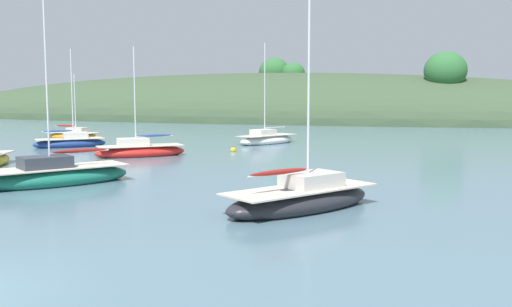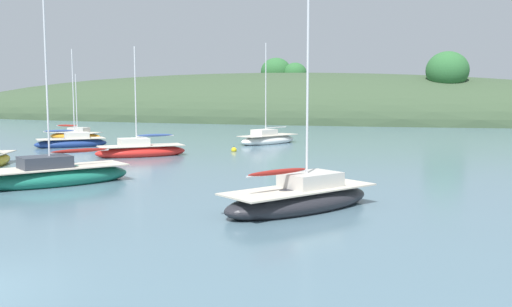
% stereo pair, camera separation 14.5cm
% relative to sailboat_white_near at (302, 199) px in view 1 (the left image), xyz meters
% --- Properties ---
extents(far_shoreline_hill, '(150.00, 36.00, 20.30)m').
position_rel_sailboat_white_near_xyz_m(far_shoreline_hill, '(-29.81, 77.04, -0.38)').
color(far_shoreline_hill, '#384C33').
rests_on(far_shoreline_hill, ground).
extents(sailboat_white_near, '(5.78, 7.24, 9.36)m').
position_rel_sailboat_white_near_xyz_m(sailboat_white_near, '(0.00, 0.00, 0.00)').
color(sailboat_white_near, '#232328').
rests_on(sailboat_white_near, ground).
extents(sailboat_blue_center, '(6.37, 6.24, 8.23)m').
position_rel_sailboat_white_near_xyz_m(sailboat_blue_center, '(-16.19, 14.62, -0.02)').
color(sailboat_blue_center, red).
rests_on(sailboat_blue_center, ground).
extents(sailboat_black_sloop, '(5.72, 5.88, 8.68)m').
position_rel_sailboat_white_near_xyz_m(sailboat_black_sloop, '(-25.88, 19.13, -0.04)').
color(sailboat_black_sloop, navy).
rests_on(sailboat_black_sloop, ground).
extents(sailboat_red_portside, '(4.86, 7.02, 9.49)m').
position_rel_sailboat_white_near_xyz_m(sailboat_red_portside, '(-10.76, 27.97, -0.02)').
color(sailboat_red_portside, white).
rests_on(sailboat_red_portside, ground).
extents(sailboat_teal_outer, '(6.05, 7.53, 10.56)m').
position_rel_sailboat_white_near_xyz_m(sailboat_teal_outer, '(-13.17, 1.84, 0.02)').
color(sailboat_teal_outer, '#196B56').
rests_on(sailboat_teal_outer, ground).
extents(sailboat_navy_dinghy, '(5.97, 2.29, 6.87)m').
position_rel_sailboat_white_near_xyz_m(sailboat_navy_dinghy, '(-31.18, 26.43, -0.06)').
color(sailboat_navy_dinghy, orange).
rests_on(sailboat_navy_dinghy, ground).
extents(mooring_buoy_channel, '(0.44, 0.44, 0.54)m').
position_rel_sailboat_white_near_xyz_m(mooring_buoy_channel, '(-10.98, 20.13, -0.31)').
color(mooring_buoy_channel, yellow).
rests_on(mooring_buoy_channel, ground).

